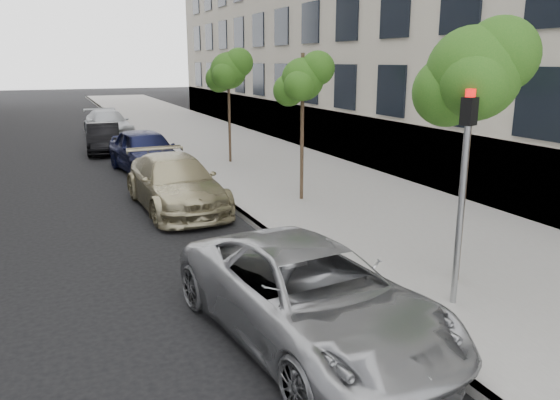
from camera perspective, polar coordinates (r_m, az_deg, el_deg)
ground at (r=7.73m, az=6.49°, el=-16.79°), size 160.00×160.00×0.00m
sidewalk at (r=30.92m, az=-8.80°, el=6.92°), size 6.40×72.00×0.14m
curb at (r=30.30m, az=-14.56°, el=6.48°), size 0.15×72.00×0.14m
tree_near at (r=9.76m, az=19.65°, el=12.35°), size 1.86×1.66×4.56m
tree_mid at (r=15.21m, az=2.46°, el=12.46°), size 1.55×1.35×4.11m
tree_far at (r=21.25m, az=-5.36°, el=13.31°), size 1.71×1.51×4.32m
signal_pole at (r=8.89m, az=18.64°, el=2.50°), size 0.29×0.26×3.44m
minivan at (r=7.98m, az=3.12°, el=-9.90°), size 2.92×5.34×1.42m
suv at (r=15.27m, az=-10.88°, el=1.77°), size 2.22×5.06×1.45m
sedan_blue at (r=20.51m, az=-13.89°, el=4.99°), size 2.40×4.84×1.58m
sedan_black at (r=25.61m, az=-17.94°, el=6.17°), size 1.74×4.03×1.29m
sedan_rear at (r=30.63m, az=-17.54°, el=7.57°), size 2.37×5.07×1.43m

